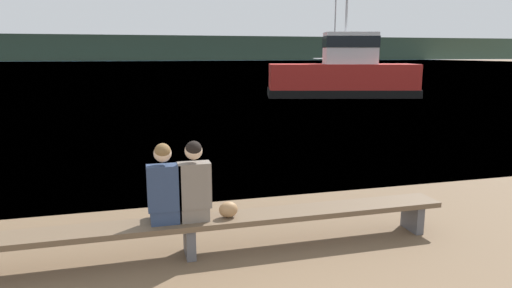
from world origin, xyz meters
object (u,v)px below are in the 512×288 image
Objects in this scene: shopping_bag at (228,210)px; tugboat_red at (343,76)px; person_right at (194,185)px; person_left at (164,188)px; moored_sailboat at (338,76)px; bench_main at (189,226)px.

shopping_bag is 0.03× the size of tugboat_red.
tugboat_red is (11.83, 20.07, 0.28)m from person_right.
person_left is at bearing 177.73° from shopping_bag.
person_left is 36.20m from moored_sailboat.
person_left is at bearing 138.09° from moored_sailboat.
bench_main is 36.06m from moored_sailboat.
bench_main is at bearing -174.61° from person_right.
person_left is at bearing 178.44° from bench_main.
shopping_bag is (0.83, -0.03, -0.35)m from person_left.
shopping_bag is 0.03× the size of moored_sailboat.
tugboat_red is at bearing 142.97° from moored_sailboat.
person_left is 0.39m from person_right.
person_right is at bearing 138.63° from moored_sailboat.
tugboat_red is (11.92, 20.08, 0.83)m from bench_main.
person_right is at bearing -0.07° from person_left.
bench_main is 28.97× the size of shopping_bag.
shopping_bag is 35.84m from moored_sailboat.
person_left is 4.16× the size of shopping_bag.
bench_main is at bearing 177.31° from shopping_bag.
person_right is 0.57m from shopping_bag.
moored_sailboat is (17.07, 31.77, 0.24)m from bench_main.
shopping_bag is at bearing -2.69° from bench_main.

